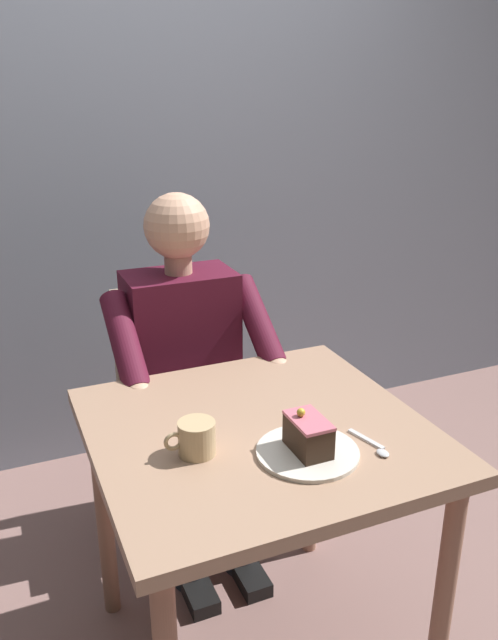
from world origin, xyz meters
TOP-DOWN VIEW (x-y plane):
  - cafe_rear_panel at (0.00, -1.34)m, footprint 6.40×0.12m
  - dining_table at (0.00, 0.00)m, footprint 0.83×0.80m
  - chair at (0.00, -0.74)m, footprint 0.42×0.42m
  - seated_person at (-0.00, -0.57)m, footprint 0.53×0.58m
  - dessert_plate at (-0.05, 0.16)m, footprint 0.24×0.24m
  - cake_slice at (-0.05, 0.16)m, footprint 0.08×0.12m
  - coffee_cup at (0.18, 0.05)m, footprint 0.12×0.09m
  - dessert_spoon at (-0.21, 0.20)m, footprint 0.04×0.14m

SIDE VIEW (x-z plane):
  - chair at x=0.00m, z-range 0.04..0.92m
  - seated_person at x=0.00m, z-range 0.02..1.27m
  - dining_table at x=0.00m, z-range 0.27..1.03m
  - dessert_spoon at x=-0.21m, z-range 0.76..0.77m
  - dessert_plate at x=-0.05m, z-range 0.76..0.77m
  - coffee_cup at x=0.18m, z-range 0.76..0.84m
  - cake_slice at x=-0.05m, z-range 0.76..0.86m
  - cafe_rear_panel at x=0.00m, z-range 0.00..3.00m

